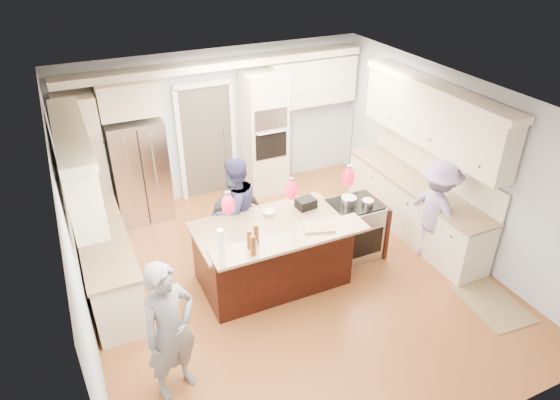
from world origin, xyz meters
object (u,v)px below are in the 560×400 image
Objects in this scene: person_bar_end at (170,331)px; person_far_left at (235,210)px; island_range at (354,229)px; refrigerator at (140,170)px; kitchen_island at (272,253)px.

person_bar_end is 2.53m from person_far_left.
refrigerator is at bearing 137.41° from island_range.
person_far_left is at bearing 157.18° from island_range.
refrigerator is 2.91m from kitchen_island.
person_bar_end is 1.03× the size of person_far_left.
refrigerator is 2.07m from person_far_left.
kitchen_island is at bearing 87.32° from person_far_left.
island_range is 0.55× the size of person_far_left.
refrigerator is 3.86m from person_bar_end.
island_range is at bearing -42.59° from refrigerator.
refrigerator reaches higher than island_range.
person_bar_end is at bearing -96.62° from refrigerator.
person_far_left is at bearing 108.48° from kitchen_island.
refrigerator reaches higher than kitchen_island.
island_range is at bearing 3.09° from kitchen_island.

